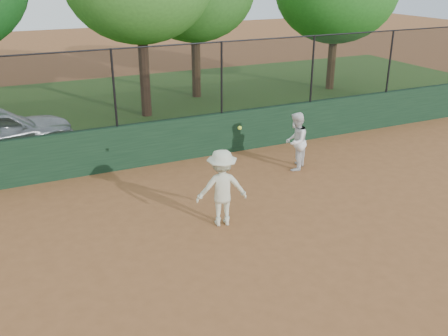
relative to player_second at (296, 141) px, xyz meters
name	(u,v)px	position (x,y,z in m)	size (l,w,h in m)	color
ground	(236,283)	(-3.74, -4.03, -0.78)	(80.00, 80.00, 0.00)	brown
back_wall	(137,145)	(-3.74, 1.97, -0.18)	(26.00, 0.20, 1.20)	#183620
grass_strip	(94,112)	(-3.74, 7.97, -0.78)	(36.00, 12.00, 0.01)	#264816
player_second	(296,141)	(0.00, 0.00, 0.00)	(0.76, 0.59, 1.56)	white
player_main	(222,188)	(-3.05, -1.96, 0.05)	(1.18, 0.85, 2.17)	beige
fence_assembly	(132,85)	(-3.77, 1.97, 1.46)	(26.00, 0.06, 2.00)	black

